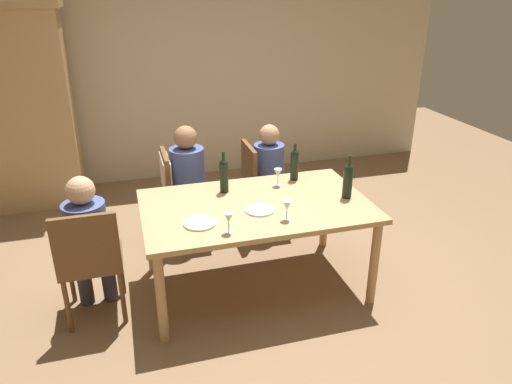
% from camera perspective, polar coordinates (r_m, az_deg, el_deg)
% --- Properties ---
extents(ground_plane, '(10.00, 10.00, 0.00)m').
position_cam_1_polar(ground_plane, '(4.10, 0.00, -10.99)').
color(ground_plane, '#846647').
extents(rear_room_partition, '(6.40, 0.12, 2.70)m').
position_cam_1_polar(rear_room_partition, '(6.12, -7.36, 14.34)').
color(rear_room_partition, beige).
rests_on(rear_room_partition, ground_plane).
extents(armoire_cabinet, '(1.18, 0.62, 2.18)m').
position_cam_1_polar(armoire_cabinet, '(5.75, -26.51, 8.88)').
color(armoire_cabinet, tan).
rests_on(armoire_cabinet, ground_plane).
extents(dining_table, '(1.76, 1.08, 0.75)m').
position_cam_1_polar(dining_table, '(3.75, 0.00, -2.50)').
color(dining_table, tan).
rests_on(dining_table, ground_plane).
extents(chair_far_right, '(0.44, 0.44, 0.92)m').
position_cam_1_polar(chair_far_right, '(4.69, 0.51, 1.20)').
color(chair_far_right, brown).
rests_on(chair_far_right, ground_plane).
extents(chair_far_left, '(0.45, 0.44, 0.92)m').
position_cam_1_polar(chair_far_left, '(4.52, -9.61, 0.78)').
color(chair_far_left, brown).
rests_on(chair_far_left, ground_plane).
extents(chair_left_end, '(0.44, 0.44, 0.92)m').
position_cam_1_polar(chair_left_end, '(3.64, -19.19, -7.38)').
color(chair_left_end, brown).
rests_on(chair_left_end, ground_plane).
extents(person_woman_host, '(0.34, 0.29, 1.11)m').
position_cam_1_polar(person_woman_host, '(4.68, 1.84, 2.57)').
color(person_woman_host, '#33333D').
rests_on(person_woman_host, ground_plane).
extents(person_man_bearded, '(0.36, 0.32, 1.16)m').
position_cam_1_polar(person_man_bearded, '(4.51, -7.78, 1.82)').
color(person_man_bearded, '#33333D').
rests_on(person_man_bearded, ground_plane).
extents(person_man_guest, '(0.30, 0.34, 1.12)m').
position_cam_1_polar(person_man_guest, '(3.68, -19.38, -4.96)').
color(person_man_guest, '#33333D').
rests_on(person_man_guest, ground_plane).
extents(wine_bottle_tall_green, '(0.07, 0.07, 0.33)m').
position_cam_1_polar(wine_bottle_tall_green, '(4.13, 4.61, 3.40)').
color(wine_bottle_tall_green, black).
rests_on(wine_bottle_tall_green, dining_table).
extents(wine_bottle_dark_red, '(0.07, 0.07, 0.35)m').
position_cam_1_polar(wine_bottle_dark_red, '(3.88, -3.85, 2.10)').
color(wine_bottle_dark_red, black).
rests_on(wine_bottle_dark_red, dining_table).
extents(wine_bottle_short_olive, '(0.08, 0.08, 0.35)m').
position_cam_1_polar(wine_bottle_short_olive, '(3.84, 10.89, 1.46)').
color(wine_bottle_short_olive, black).
rests_on(wine_bottle_short_olive, dining_table).
extents(wine_glass_near_left, '(0.07, 0.07, 0.15)m').
position_cam_1_polar(wine_glass_near_left, '(4.02, 2.64, 2.20)').
color(wine_glass_near_left, silver).
rests_on(wine_glass_near_left, dining_table).
extents(wine_glass_centre, '(0.07, 0.07, 0.15)m').
position_cam_1_polar(wine_glass_centre, '(3.44, 3.71, -1.70)').
color(wine_glass_centre, silver).
rests_on(wine_glass_centre, dining_table).
extents(wine_glass_near_right, '(0.07, 0.07, 0.15)m').
position_cam_1_polar(wine_glass_near_right, '(3.26, -3.29, -3.19)').
color(wine_glass_near_right, silver).
rests_on(wine_glass_near_right, dining_table).
extents(dinner_plate_host, '(0.23, 0.23, 0.01)m').
position_cam_1_polar(dinner_plate_host, '(3.61, 0.45, -2.12)').
color(dinner_plate_host, white).
rests_on(dinner_plate_host, dining_table).
extents(dinner_plate_guest_left, '(0.24, 0.24, 0.01)m').
position_cam_1_polar(dinner_plate_guest_left, '(3.44, -6.71, -3.69)').
color(dinner_plate_guest_left, silver).
rests_on(dinner_plate_guest_left, dining_table).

